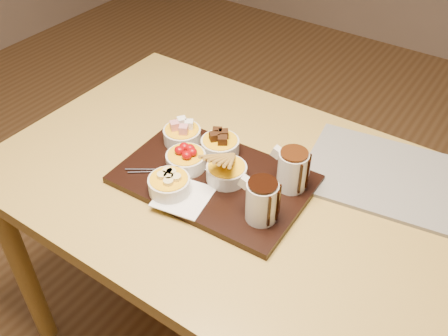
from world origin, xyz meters
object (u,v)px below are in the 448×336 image
Objects in this scene: dining_table at (232,206)px; serving_board at (214,179)px; bowl_strawberries at (186,161)px; newspaper at (380,174)px; pitcher_dark_chocolate at (262,202)px; pitcher_milk_chocolate at (292,171)px.

serving_board reaches higher than dining_table.
bowl_strawberries reaches higher than newspaper.
bowl_strawberries is at bearing -176.42° from serving_board.
newspaper is (0.30, 0.22, 0.10)m from dining_table.
bowl_strawberries is 0.25m from pitcher_dark_chocolate.
serving_board is at bearing -151.08° from newspaper.
pitcher_milk_chocolate is 0.25m from newspaper.
dining_table is 0.12m from serving_board.
pitcher_milk_chocolate is at bearing 85.60° from pitcher_dark_chocolate.
pitcher_dark_chocolate is (0.17, -0.05, 0.06)m from serving_board.
pitcher_dark_chocolate is 0.13m from pitcher_milk_chocolate.
pitcher_dark_chocolate reaches higher than bowl_strawberries.
serving_board is at bearing 160.02° from pitcher_dark_chocolate.
bowl_strawberries is at bearing -156.43° from dining_table.
bowl_strawberries is 1.02× the size of pitcher_milk_chocolate.
pitcher_dark_chocolate is 1.00× the size of pitcher_milk_chocolate.
bowl_strawberries reaches higher than serving_board.
bowl_strawberries is at bearing -163.61° from pitcher_milk_chocolate.
dining_table is at bearing 144.37° from pitcher_dark_chocolate.
pitcher_milk_chocolate is 0.26× the size of newspaper.
serving_board is 0.42m from newspaper.
dining_table is at bearing 52.39° from serving_board.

